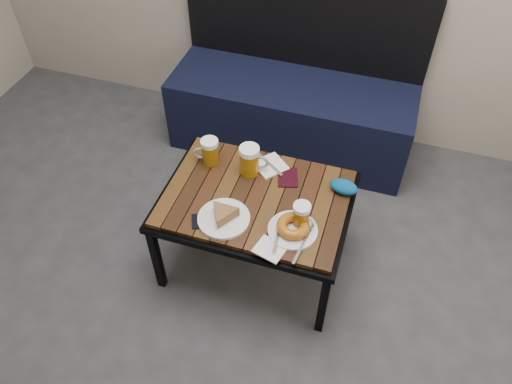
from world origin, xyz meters
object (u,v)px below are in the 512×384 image
(plate_pie, at_px, (224,216))
(beer_mug_left, at_px, (210,151))
(bench, at_px, (292,107))
(cafe_table, at_px, (256,203))
(beer_mug_right, at_px, (302,216))
(plate_bagel, at_px, (293,228))
(passport_navy, at_px, (205,221))
(passport_burgundy, at_px, (288,177))
(beer_mug_centre, at_px, (250,160))
(knit_pouch, at_px, (344,187))

(plate_pie, bearing_deg, beer_mug_left, 120.16)
(plate_pie, bearing_deg, bench, 88.92)
(cafe_table, relative_size, beer_mug_right, 7.07)
(beer_mug_left, distance_m, plate_bagel, 0.56)
(plate_pie, xyz_separation_m, plate_bagel, (0.29, 0.03, -0.00))
(passport_navy, distance_m, passport_burgundy, 0.44)
(beer_mug_right, relative_size, passport_navy, 1.06)
(bench, relative_size, passport_navy, 12.52)
(beer_mug_centre, distance_m, passport_navy, 0.36)
(cafe_table, bearing_deg, beer_mug_centre, 117.61)
(plate_pie, bearing_deg, knit_pouch, 35.27)
(cafe_table, relative_size, beer_mug_centre, 5.69)
(beer_mug_centre, height_order, plate_pie, beer_mug_centre)
(beer_mug_centre, bearing_deg, cafe_table, -78.93)
(cafe_table, distance_m, plate_pie, 0.20)
(plate_bagel, xyz_separation_m, passport_navy, (-0.37, -0.06, -0.02))
(bench, relative_size, knit_pouch, 11.22)
(cafe_table, bearing_deg, beer_mug_right, -23.01)
(cafe_table, height_order, beer_mug_centre, beer_mug_centre)
(passport_burgundy, bearing_deg, beer_mug_right, -79.64)
(plate_bagel, relative_size, passport_burgundy, 2.19)
(plate_pie, height_order, knit_pouch, plate_pie)
(knit_pouch, bearing_deg, passport_burgundy, 178.99)
(beer_mug_left, xyz_separation_m, plate_pie, (0.18, -0.31, -0.04))
(cafe_table, bearing_deg, plate_bagel, -34.82)
(plate_bagel, relative_size, passport_navy, 2.43)
(plate_pie, bearing_deg, cafe_table, 62.26)
(plate_pie, height_order, passport_navy, plate_pie)
(bench, height_order, knit_pouch, bench)
(cafe_table, xyz_separation_m, beer_mug_centre, (-0.07, 0.14, 0.12))
(passport_navy, height_order, knit_pouch, knit_pouch)
(cafe_table, relative_size, passport_navy, 7.51)
(knit_pouch, bearing_deg, beer_mug_left, -179.73)
(cafe_table, bearing_deg, plate_pie, -117.74)
(passport_navy, bearing_deg, passport_burgundy, 118.63)
(bench, bearing_deg, plate_bagel, -75.64)
(bench, xyz_separation_m, knit_pouch, (0.43, -0.77, 0.23))
(bench, distance_m, beer_mug_centre, 0.83)
(cafe_table, distance_m, passport_burgundy, 0.19)
(beer_mug_centre, distance_m, plate_bagel, 0.40)
(bench, distance_m, cafe_table, 0.94)
(beer_mug_left, relative_size, passport_burgundy, 1.05)
(plate_bagel, height_order, passport_burgundy, plate_bagel)
(bench, bearing_deg, knit_pouch, -61.04)
(bench, bearing_deg, plate_pie, -91.08)
(beer_mug_left, bearing_deg, knit_pouch, 164.65)
(beer_mug_left, distance_m, plate_pie, 0.37)
(plate_pie, distance_m, knit_pouch, 0.55)
(plate_pie, bearing_deg, beer_mug_centre, 86.77)
(plate_pie, distance_m, plate_bagel, 0.29)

